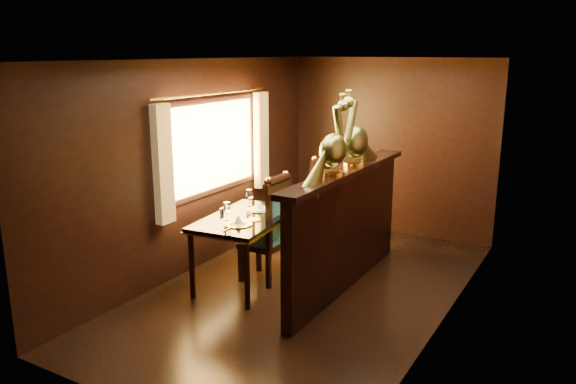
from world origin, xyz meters
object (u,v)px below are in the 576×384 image
Objects in this scene: chair_right at (316,202)px; peacock_right at (356,128)px; dining_table at (246,223)px; peacock_left at (333,135)px; chair_left at (272,226)px.

peacock_right is (0.78, -0.60, 1.08)m from chair_right.
peacock_left reaches higher than dining_table.
chair_right is 1.46m from peacock_right.
peacock_left is 0.55m from peacock_right.
peacock_right is (0.00, 0.55, 0.02)m from peacock_left.
chair_right is 1.75m from peacock_left.
peacock_left is (0.79, -0.10, 1.10)m from chair_left.
peacock_left is at bearing -1.63° from dining_table.
chair_right reaches higher than dining_table.
chair_right is at bearing 142.53° from peacock_right.
peacock_left reaches higher than chair_right.
chair_right is 1.60× the size of peacock_right.
chair_right is at bearing 89.34° from chair_left.
chair_right is at bearing 72.83° from dining_table.
dining_table is 1.10× the size of chair_left.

